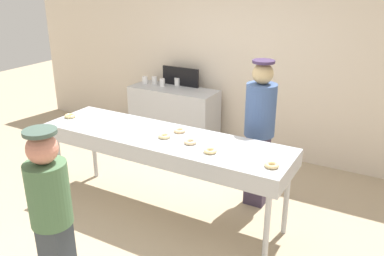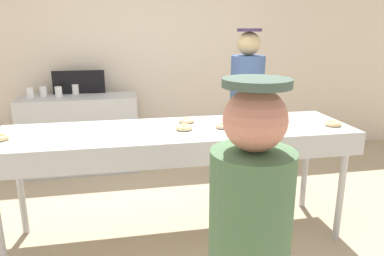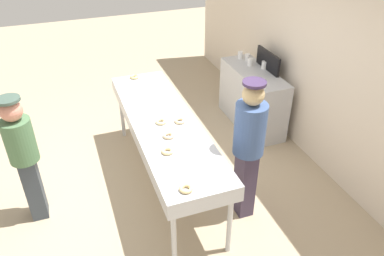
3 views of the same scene
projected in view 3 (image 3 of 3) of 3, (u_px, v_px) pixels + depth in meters
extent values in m
plane|color=tan|center=(166.00, 182.00, 5.09)|extent=(16.00, 16.00, 0.00)
cube|color=beige|center=(323.00, 63.00, 4.97)|extent=(8.00, 0.12, 2.80)
cube|color=#B7BABF|center=(164.00, 127.00, 4.62)|extent=(2.83, 0.77, 0.18)
cube|color=slate|center=(164.00, 123.00, 4.59)|extent=(2.41, 0.54, 0.08)
cylinder|color=#B7BABF|center=(122.00, 114.00, 5.83)|extent=(0.06, 0.06, 0.79)
cylinder|color=#B7BABF|center=(174.00, 240.00, 3.75)|extent=(0.06, 0.06, 0.79)
cylinder|color=#B7BABF|center=(160.00, 107.00, 6.01)|extent=(0.06, 0.06, 0.79)
cylinder|color=#B7BABF|center=(229.00, 224.00, 3.92)|extent=(0.06, 0.06, 0.79)
torus|color=beige|center=(161.00, 122.00, 4.51)|extent=(0.17, 0.17, 0.04)
torus|color=#F7D28C|center=(167.00, 151.00, 4.01)|extent=(0.19, 0.19, 0.04)
torus|color=#E8CE84|center=(134.00, 77.00, 5.57)|extent=(0.18, 0.18, 0.04)
torus|color=beige|center=(169.00, 136.00, 4.26)|extent=(0.19, 0.19, 0.04)
torus|color=#F3CE87|center=(186.00, 189.00, 3.51)|extent=(0.19, 0.19, 0.04)
torus|color=beige|center=(180.00, 121.00, 4.53)|extent=(0.17, 0.17, 0.04)
cube|color=#3B3047|center=(245.00, 183.00, 4.40)|extent=(0.24, 0.18, 0.89)
cylinder|color=#3F598C|center=(250.00, 129.00, 4.00)|extent=(0.34, 0.34, 0.59)
sphere|color=tan|center=(253.00, 95.00, 3.78)|extent=(0.23, 0.23, 0.23)
cylinder|color=#39294A|center=(254.00, 83.00, 3.71)|extent=(0.24, 0.24, 0.03)
cube|color=#343D46|center=(34.00, 188.00, 4.38)|extent=(0.24, 0.18, 0.82)
cylinder|color=#4C724C|center=(20.00, 141.00, 4.02)|extent=(0.31, 0.31, 0.51)
sphere|color=tan|center=(11.00, 111.00, 3.82)|extent=(0.23, 0.23, 0.23)
cylinder|color=#42594D|center=(8.00, 100.00, 3.75)|extent=(0.24, 0.24, 0.03)
cube|color=#B7BABF|center=(252.00, 98.00, 6.10)|extent=(1.39, 0.53, 0.94)
cylinder|color=white|center=(240.00, 55.00, 6.25)|extent=(0.08, 0.08, 0.12)
cylinder|color=white|center=(250.00, 62.00, 6.00)|extent=(0.08, 0.08, 0.12)
cylinder|color=white|center=(248.00, 58.00, 6.16)|extent=(0.08, 0.08, 0.12)
cylinder|color=white|center=(264.00, 65.00, 5.90)|extent=(0.08, 0.08, 0.12)
cube|color=black|center=(268.00, 61.00, 5.83)|extent=(0.64, 0.04, 0.29)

